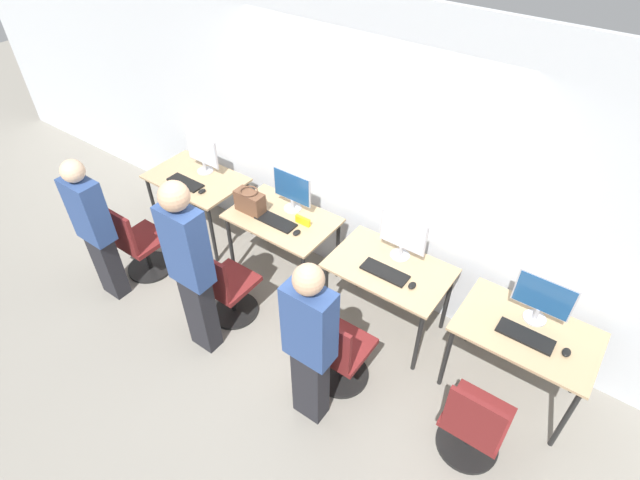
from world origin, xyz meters
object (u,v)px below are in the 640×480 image
(person_right, at_px, (310,342))
(monitor_far_right, at_px, (543,299))
(monitor_far_left, at_px, (202,153))
(office_chair_far_left, at_px, (140,246))
(monitor_right, at_px, (403,236))
(keyboard_far_left, at_px, (185,183))
(mouse_right, at_px, (412,285))
(handbag, at_px, (250,202))
(person_far_left, at_px, (94,227))
(mouse_far_left, at_px, (202,191))
(person_left, at_px, (190,265))
(monitor_left, at_px, (292,190))
(keyboard_left, at_px, (276,221))
(keyboard_right, at_px, (385,272))
(mouse_far_right, at_px, (567,352))
(office_chair_far_right, at_px, (473,426))
(office_chair_left, at_px, (226,290))
(keyboard_far_right, at_px, (525,336))
(office_chair_right, at_px, (339,354))
(mouse_left, at_px, (297,233))

(person_right, bearing_deg, monitor_far_right, 46.46)
(monitor_far_left, xyz_separation_m, office_chair_far_left, (-0.02, -1.00, -0.63))
(monitor_right, bearing_deg, keyboard_far_left, -172.33)
(mouse_right, distance_m, handbag, 1.79)
(office_chair_far_left, relative_size, person_far_left, 0.56)
(monitor_far_right, bearing_deg, mouse_right, -164.99)
(mouse_far_left, height_order, person_left, person_left)
(monitor_far_left, relative_size, person_far_left, 0.28)
(office_chair_far_left, distance_m, monitor_left, 1.71)
(keyboard_left, relative_size, person_left, 0.23)
(monitor_right, bearing_deg, keyboard_right, -90.00)
(monitor_right, relative_size, person_right, 0.27)
(mouse_far_right, xyz_separation_m, office_chair_far_right, (-0.35, -0.68, -0.42))
(person_left, relative_size, mouse_far_right, 19.79)
(office_chair_far_right, bearing_deg, keyboard_left, 164.92)
(monitor_left, relative_size, person_left, 0.25)
(office_chair_left, xyz_separation_m, keyboard_far_right, (2.48, 0.71, 0.41))
(monitor_far_left, height_order, office_chair_left, monitor_far_left)
(person_right, bearing_deg, keyboard_far_left, 157.38)
(monitor_far_left, height_order, mouse_far_right, monitor_far_left)
(office_chair_left, bearing_deg, office_chair_right, 0.15)
(person_right, distance_m, keyboard_far_right, 1.63)
(office_chair_left, bearing_deg, monitor_left, 85.82)
(mouse_far_left, height_order, mouse_right, same)
(keyboard_left, distance_m, mouse_left, 0.27)
(monitor_far_left, bearing_deg, person_right, -28.35)
(keyboard_right, bearing_deg, keyboard_far_right, 0.93)
(monitor_far_left, height_order, office_chair_far_right, monitor_far_left)
(monitor_right, bearing_deg, office_chair_right, -90.22)
(keyboard_far_left, relative_size, mouse_left, 4.65)
(monitor_far_left, xyz_separation_m, person_right, (2.39, -1.29, -0.10))
(person_right, bearing_deg, mouse_far_left, 155.22)
(office_chair_far_left, relative_size, mouse_right, 9.74)
(office_chair_far_left, xyz_separation_m, keyboard_left, (1.23, 0.75, 0.41))
(office_chair_right, xyz_separation_m, keyboard_far_right, (1.21, 0.70, 0.41))
(monitor_far_left, distance_m, person_right, 2.71)
(mouse_far_right, height_order, office_chair_far_right, office_chair_far_right)
(keyboard_left, relative_size, person_right, 0.26)
(mouse_far_left, xyz_separation_m, monitor_right, (2.14, 0.34, 0.21))
(person_far_left, relative_size, office_chair_left, 1.78)
(monitor_right, relative_size, office_chair_right, 0.50)
(monitor_right, height_order, monitor_far_right, same)
(person_left, relative_size, mouse_right, 19.79)
(office_chair_far_left, bearing_deg, keyboard_far_right, 12.09)
(office_chair_left, relative_size, mouse_far_right, 9.74)
(mouse_far_left, height_order, keyboard_right, mouse_far_left)
(mouse_right, height_order, monitor_far_right, monitor_far_right)
(person_far_left, height_order, keyboard_far_right, person_far_left)
(keyboard_left, relative_size, keyboard_far_right, 1.00)
(person_left, bearing_deg, office_chair_left, 98.53)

